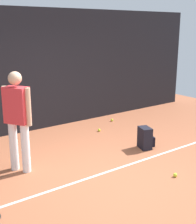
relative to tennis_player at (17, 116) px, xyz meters
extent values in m
plane|color=#9E5638|center=(1.14, -1.07, -0.97)|extent=(12.00, 12.00, 0.00)
cube|color=black|center=(1.14, 1.93, 0.44)|extent=(10.00, 0.10, 2.81)
cube|color=white|center=(1.14, -0.93, -0.96)|extent=(9.00, 0.05, 0.00)
cylinder|color=white|center=(-0.06, 0.10, -0.54)|extent=(0.14, 0.14, 0.85)
cylinder|color=white|center=(0.06, -0.10, -0.54)|extent=(0.14, 0.14, 0.85)
cube|color=red|center=(0.00, 0.00, 0.18)|extent=(0.40, 0.46, 0.60)
sphere|color=#D8A884|center=(0.00, 0.00, 0.62)|extent=(0.22, 0.22, 0.22)
cylinder|color=#D8A884|center=(-0.12, 0.19, 0.17)|extent=(0.09, 0.09, 0.62)
cylinder|color=#D8A884|center=(0.12, -0.19, 0.17)|extent=(0.09, 0.09, 0.62)
cube|color=black|center=(2.43, -0.51, -0.75)|extent=(0.28, 0.35, 0.44)
cube|color=black|center=(2.56, -0.55, -0.83)|extent=(0.14, 0.23, 0.20)
sphere|color=#CCE033|center=(1.94, -1.72, -0.93)|extent=(0.07, 0.07, 0.07)
sphere|color=#CCE033|center=(3.07, 1.36, -0.93)|extent=(0.07, 0.07, 0.07)
sphere|color=#CCE033|center=(2.31, 0.88, -0.93)|extent=(0.07, 0.07, 0.07)
camera|label=1|loc=(-1.83, -4.76, 1.40)|focal=50.20mm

